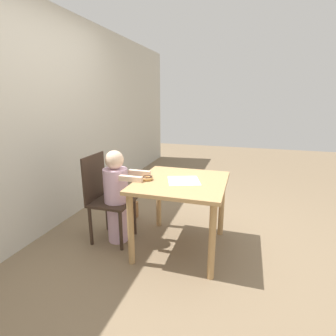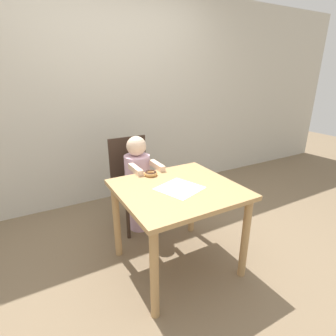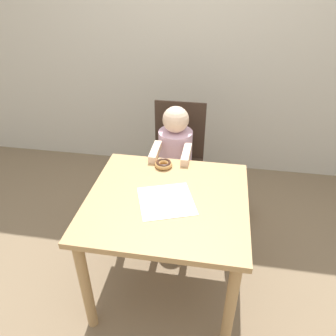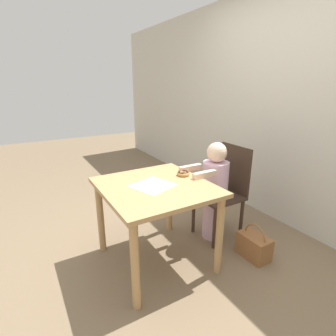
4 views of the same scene
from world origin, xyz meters
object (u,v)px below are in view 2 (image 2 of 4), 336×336
(donut, at_px, (151,173))
(handbag, at_px, (172,204))
(chair, at_px, (133,182))
(child_figure, at_px, (138,184))

(donut, height_order, handbag, donut)
(chair, bearing_deg, donut, -92.97)
(chair, bearing_deg, child_figure, -90.00)
(child_figure, xyz_separation_m, handbag, (0.45, 0.11, -0.39))
(chair, distance_m, child_figure, 0.13)
(chair, relative_size, child_figure, 0.94)
(chair, height_order, child_figure, child_figure)
(child_figure, relative_size, donut, 8.79)
(handbag, bearing_deg, chair, 178.04)
(donut, bearing_deg, child_figure, 85.96)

